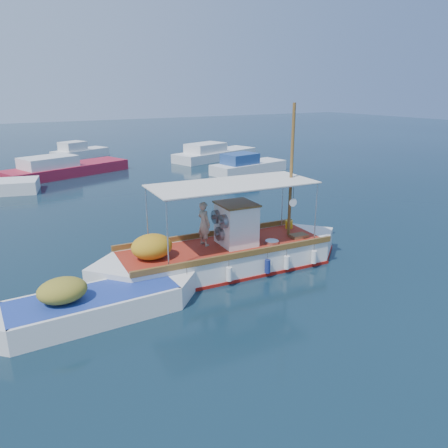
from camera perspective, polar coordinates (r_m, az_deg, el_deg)
ground at (r=16.58m, az=1.44°, el=-5.50°), size 160.00×160.00×0.00m
fishing_caique at (r=16.10m, az=-0.17°, el=-4.16°), size 10.04×3.30×6.14m
dinghy at (r=13.49m, az=-16.83°, el=-10.36°), size 6.63×1.92×1.62m
bg_boat_n at (r=35.66m, az=-20.26°, el=6.70°), size 9.83×5.71×1.80m
bg_boat_ne at (r=34.72m, az=3.01°, el=7.48°), size 6.62×3.25×1.80m
bg_boat_e at (r=41.32m, az=-1.38°, el=9.09°), size 9.12×5.04×1.80m
bg_boat_far_n at (r=44.50m, az=-18.41°, el=8.82°), size 5.69×4.02×1.80m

